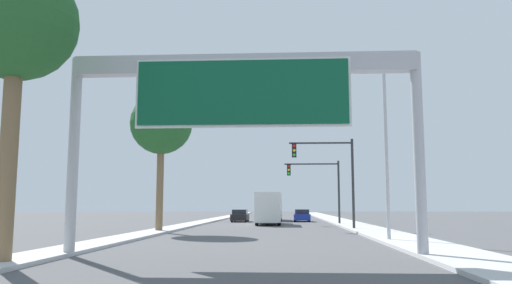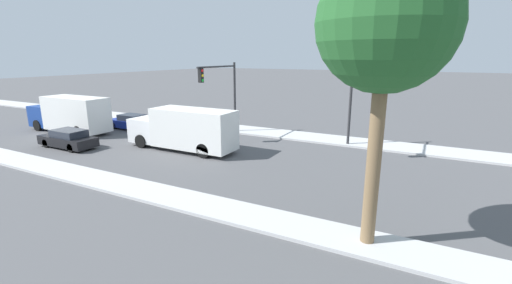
# 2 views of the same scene
# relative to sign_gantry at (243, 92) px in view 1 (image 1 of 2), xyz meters

# --- Properties ---
(sidewalk_right) EXTENTS (3.00, 120.00, 0.15)m
(sidewalk_right) POSITION_rel_sign_gantry_xyz_m (7.75, 42.12, -6.01)
(sidewalk_right) COLOR #BDBDBD
(sidewalk_right) RESTS_ON ground
(median_strip_left) EXTENTS (2.00, 120.00, 0.15)m
(median_strip_left) POSITION_rel_sign_gantry_xyz_m (-7.25, 42.12, -6.01)
(median_strip_left) COLOR #BDBDBD
(median_strip_left) RESTS_ON ground
(sign_gantry) EXTENTS (13.30, 0.73, 7.53)m
(sign_gantry) POSITION_rel_sign_gantry_xyz_m (0.00, 0.00, 0.00)
(sign_gantry) COLOR #B2B2B7
(sign_gantry) RESTS_ON ground
(car_far_left) EXTENTS (1.78, 4.68, 1.37)m
(car_far_left) POSITION_rel_sign_gantry_xyz_m (-3.50, 38.43, -5.43)
(car_far_left) COLOR black
(car_far_left) RESTS_ON ground
(car_far_center) EXTENTS (1.78, 4.32, 1.38)m
(car_far_center) POSITION_rel_sign_gantry_xyz_m (3.50, 39.50, -5.43)
(car_far_center) COLOR navy
(car_far_center) RESTS_ON ground
(truck_box_primary) EXTENTS (2.36, 8.63, 3.20)m
(truck_box_primary) POSITION_rel_sign_gantry_xyz_m (0.00, 43.07, -4.46)
(truck_box_primary) COLOR navy
(truck_box_primary) RESTS_ON ground
(truck_box_secondary) EXTENTS (2.33, 8.51, 3.03)m
(truck_box_secondary) POSITION_rel_sign_gantry_xyz_m (0.00, 30.28, -4.54)
(truck_box_secondary) COLOR white
(truck_box_secondary) RESTS_ON ground
(traffic_light_near_intersection) EXTENTS (4.93, 0.32, 6.93)m
(traffic_light_near_intersection) POSITION_rel_sign_gantry_xyz_m (5.27, 20.12, -1.41)
(traffic_light_near_intersection) COLOR #2D2D30
(traffic_light_near_intersection) RESTS_ON ground
(traffic_light_mid_block) EXTENTS (5.29, 0.32, 6.12)m
(traffic_light_mid_block) POSITION_rel_sign_gantry_xyz_m (5.03, 30.12, -1.89)
(traffic_light_mid_block) COLOR #2D2D30
(traffic_light_mid_block) RESTS_ON ground
(palm_tree_foreground) EXTENTS (3.94, 3.94, 9.86)m
(palm_tree_foreground) POSITION_rel_sign_gantry_xyz_m (-7.21, -2.98, 1.66)
(palm_tree_foreground) COLOR brown
(palm_tree_foreground) RESTS_ON ground
(palm_tree_background) EXTENTS (4.38, 4.38, 9.83)m
(palm_tree_background) POSITION_rel_sign_gantry_xyz_m (-7.15, 16.20, 1.47)
(palm_tree_background) COLOR brown
(palm_tree_background) RESTS_ON ground
(street_lamp_right) EXTENTS (2.66, 0.28, 9.53)m
(street_lamp_right) POSITION_rel_sign_gantry_xyz_m (6.55, 7.90, -0.52)
(street_lamp_right) COLOR #B2B2B7
(street_lamp_right) RESTS_ON ground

